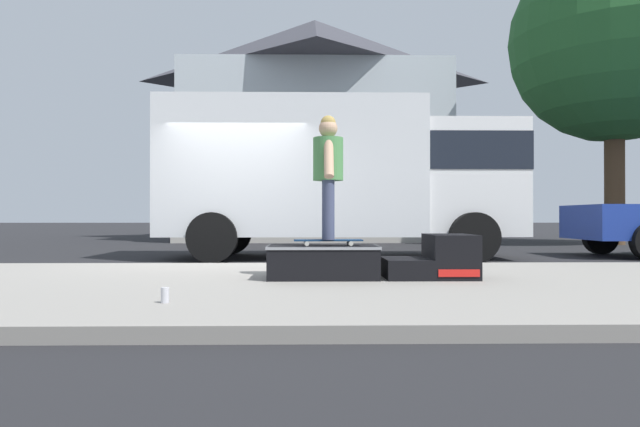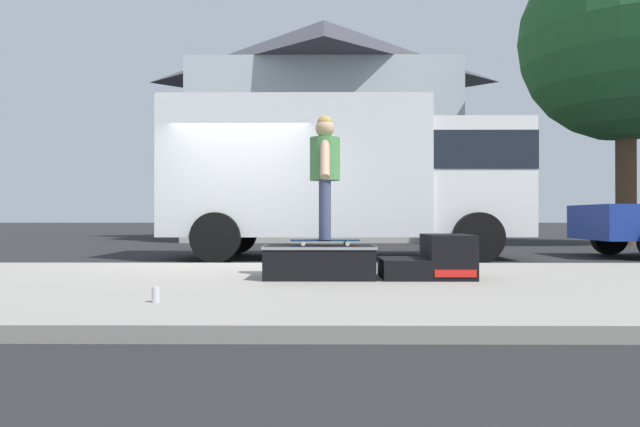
{
  "view_description": "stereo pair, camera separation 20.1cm",
  "coord_description": "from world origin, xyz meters",
  "px_view_note": "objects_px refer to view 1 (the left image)",
  "views": [
    {
      "loc": [
        1.31,
        -9.16,
        0.82
      ],
      "look_at": [
        1.45,
        -1.15,
        0.86
      ],
      "focal_mm": 32.04,
      "sensor_mm": 36.0,
      "label": 1
    },
    {
      "loc": [
        1.51,
        -9.16,
        0.82
      ],
      "look_at": [
        1.45,
        -1.15,
        0.86
      ],
      "focal_mm": 32.04,
      "sensor_mm": 36.0,
      "label": 2
    }
  ],
  "objects_px": {
    "soda_can": "(165,295)",
    "box_truck": "(341,173)",
    "kicker_ramp": "(436,260)",
    "street_tree_main": "(626,46)",
    "skater_kid": "(328,167)",
    "skateboard": "(328,241)",
    "skate_box": "(323,260)"
  },
  "relations": [
    {
      "from": "street_tree_main",
      "to": "skate_box",
      "type": "bearing_deg",
      "value": -132.31
    },
    {
      "from": "kicker_ramp",
      "to": "skate_box",
      "type": "bearing_deg",
      "value": 179.98
    },
    {
      "from": "skate_box",
      "to": "kicker_ramp",
      "type": "height_order",
      "value": "kicker_ramp"
    },
    {
      "from": "soda_can",
      "to": "street_tree_main",
      "type": "bearing_deg",
      "value": 48.7
    },
    {
      "from": "skater_kid",
      "to": "soda_can",
      "type": "xyz_separation_m",
      "value": [
        -1.39,
        -1.86,
        -1.21
      ]
    },
    {
      "from": "skate_box",
      "to": "skateboard",
      "type": "xyz_separation_m",
      "value": [
        0.06,
        -0.01,
        0.23
      ]
    },
    {
      "from": "skate_box",
      "to": "street_tree_main",
      "type": "bearing_deg",
      "value": 47.69
    },
    {
      "from": "soda_can",
      "to": "street_tree_main",
      "type": "relative_size",
      "value": 0.01
    },
    {
      "from": "street_tree_main",
      "to": "skateboard",
      "type": "bearing_deg",
      "value": -132.08
    },
    {
      "from": "skater_kid",
      "to": "kicker_ramp",
      "type": "bearing_deg",
      "value": 0.67
    },
    {
      "from": "skate_box",
      "to": "soda_can",
      "type": "height_order",
      "value": "skate_box"
    },
    {
      "from": "kicker_ramp",
      "to": "skater_kid",
      "type": "relative_size",
      "value": 0.72
    },
    {
      "from": "kicker_ramp",
      "to": "box_truck",
      "type": "bearing_deg",
      "value": 99.65
    },
    {
      "from": "skateboard",
      "to": "box_truck",
      "type": "height_order",
      "value": "box_truck"
    },
    {
      "from": "skate_box",
      "to": "kicker_ramp",
      "type": "xyz_separation_m",
      "value": [
        1.3,
        -0.0,
        0.01
      ]
    },
    {
      "from": "kicker_ramp",
      "to": "soda_can",
      "type": "xyz_separation_m",
      "value": [
        -2.63,
        -1.87,
        -0.14
      ]
    },
    {
      "from": "skater_kid",
      "to": "box_truck",
      "type": "distance_m",
      "value": 4.88
    },
    {
      "from": "skateboard",
      "to": "box_truck",
      "type": "xyz_separation_m",
      "value": [
        0.42,
        4.85,
        1.15
      ]
    },
    {
      "from": "skater_kid",
      "to": "street_tree_main",
      "type": "relative_size",
      "value": 0.16
    },
    {
      "from": "skateboard",
      "to": "skater_kid",
      "type": "xyz_separation_m",
      "value": [
        -0.0,
        0.0,
        0.85
      ]
    },
    {
      "from": "skateboard",
      "to": "soda_can",
      "type": "relative_size",
      "value": 6.27
    },
    {
      "from": "skateboard",
      "to": "street_tree_main",
      "type": "height_order",
      "value": "street_tree_main"
    },
    {
      "from": "skateboard",
      "to": "skate_box",
      "type": "bearing_deg",
      "value": 166.12
    },
    {
      "from": "skate_box",
      "to": "box_truck",
      "type": "relative_size",
      "value": 0.18
    },
    {
      "from": "skater_kid",
      "to": "skateboard",
      "type": "bearing_deg",
      "value": -63.43
    },
    {
      "from": "kicker_ramp",
      "to": "street_tree_main",
      "type": "distance_m",
      "value": 13.94
    },
    {
      "from": "skateboard",
      "to": "box_truck",
      "type": "distance_m",
      "value": 5.01
    },
    {
      "from": "skate_box",
      "to": "box_truck",
      "type": "xyz_separation_m",
      "value": [
        0.48,
        4.84,
        1.38
      ]
    },
    {
      "from": "skate_box",
      "to": "box_truck",
      "type": "distance_m",
      "value": 5.05
    },
    {
      "from": "soda_can",
      "to": "box_truck",
      "type": "distance_m",
      "value": 7.11
    },
    {
      "from": "street_tree_main",
      "to": "soda_can",
      "type": "bearing_deg",
      "value": -131.3
    },
    {
      "from": "street_tree_main",
      "to": "box_truck",
      "type": "bearing_deg",
      "value": -148.9
    }
  ]
}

